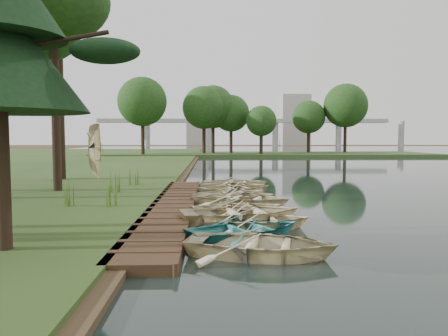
{
  "coord_description": "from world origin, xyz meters",
  "views": [
    {
      "loc": [
        -0.14,
        -16.42,
        2.79
      ],
      "look_at": [
        0.4,
        1.88,
        1.51
      ],
      "focal_mm": 35.0,
      "sensor_mm": 36.0,
      "label": 1
    }
  ],
  "objects_px": {
    "rowboat_0": "(261,241)",
    "boardwalk": "(173,207)",
    "stored_rowboat": "(97,173)",
    "rowboat_2": "(257,218)",
    "rowboat_1": "(246,227)"
  },
  "relations": [
    {
      "from": "rowboat_0",
      "to": "boardwalk",
      "type": "bearing_deg",
      "value": 36.14
    },
    {
      "from": "rowboat_0",
      "to": "stored_rowboat",
      "type": "height_order",
      "value": "stored_rowboat"
    },
    {
      "from": "rowboat_0",
      "to": "rowboat_2",
      "type": "distance_m",
      "value": 3.05
    },
    {
      "from": "rowboat_1",
      "to": "rowboat_2",
      "type": "height_order",
      "value": "rowboat_1"
    },
    {
      "from": "boardwalk",
      "to": "stored_rowboat",
      "type": "relative_size",
      "value": 4.79
    },
    {
      "from": "boardwalk",
      "to": "rowboat_2",
      "type": "distance_m",
      "value": 4.52
    },
    {
      "from": "boardwalk",
      "to": "rowboat_0",
      "type": "distance_m",
      "value": 7.06
    },
    {
      "from": "rowboat_1",
      "to": "rowboat_2",
      "type": "relative_size",
      "value": 1.01
    },
    {
      "from": "rowboat_0",
      "to": "rowboat_1",
      "type": "distance_m",
      "value": 1.75
    },
    {
      "from": "rowboat_1",
      "to": "rowboat_2",
      "type": "distance_m",
      "value": 1.37
    },
    {
      "from": "stored_rowboat",
      "to": "rowboat_1",
      "type": "bearing_deg",
      "value": -152.31
    },
    {
      "from": "boardwalk",
      "to": "rowboat_1",
      "type": "relative_size",
      "value": 4.88
    },
    {
      "from": "rowboat_1",
      "to": "rowboat_2",
      "type": "xyz_separation_m",
      "value": [
        0.41,
        1.31,
        -0.0
      ]
    },
    {
      "from": "rowboat_2",
      "to": "rowboat_0",
      "type": "bearing_deg",
      "value": 171.91
    },
    {
      "from": "rowboat_1",
      "to": "stored_rowboat",
      "type": "distance_m",
      "value": 17.22
    }
  ]
}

